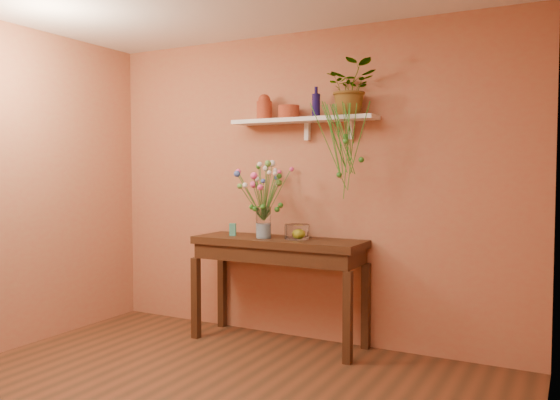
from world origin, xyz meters
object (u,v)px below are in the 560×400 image
sideboard (278,254)px  terracotta_jug (264,108)px  glass_bowl (297,232)px  spider_plant (351,88)px  glass_vase (263,225)px  bouquet (263,183)px  blue_bottle (316,105)px

sideboard → terracotta_jug: 1.29m
sideboard → glass_bowl: (0.17, 0.02, 0.19)m
spider_plant → glass_vase: (-0.73, -0.16, -1.13)m
sideboard → terracotta_jug: size_ratio=6.62×
sideboard → bouquet: bearing=-156.6°
terracotta_jug → spider_plant: (0.83, -0.03, 0.11)m
bouquet → glass_vase: bearing=31.4°
glass_vase → glass_bowl: 0.30m
glass_bowl → sideboard: bearing=-174.1°
glass_bowl → glass_vase: bearing=-166.8°
spider_plant → terracotta_jug: bearing=178.1°
spider_plant → blue_bottle: bearing=175.2°
spider_plant → glass_vase: spider_plant is taller
bouquet → terracotta_jug: bearing=115.3°
sideboard → glass_bowl: 0.26m
glass_bowl → blue_bottle: bearing=44.4°
bouquet → glass_bowl: bearing=13.6°
terracotta_jug → bouquet: (0.09, -0.19, -0.66)m
glass_vase → bouquet: 0.36m
glass_vase → glass_bowl: glass_vase is taller
blue_bottle → glass_bowl: 1.09m
terracotta_jug → glass_vase: size_ratio=0.84×
terracotta_jug → blue_bottle: (0.50, -0.00, -0.00)m
blue_bottle → glass_bowl: (-0.12, -0.12, -1.07)m
sideboard → glass_bowl: bearing=5.9°
sideboard → spider_plant: spider_plant is taller
terracotta_jug → glass_vase: bearing=-62.8°
terracotta_jug → blue_bottle: bearing=-0.0°
sideboard → terracotta_jug: bearing=147.4°
blue_bottle → glass_vase: blue_bottle is taller
terracotta_jug → blue_bottle: 0.50m
spider_plant → bouquet: 1.08m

